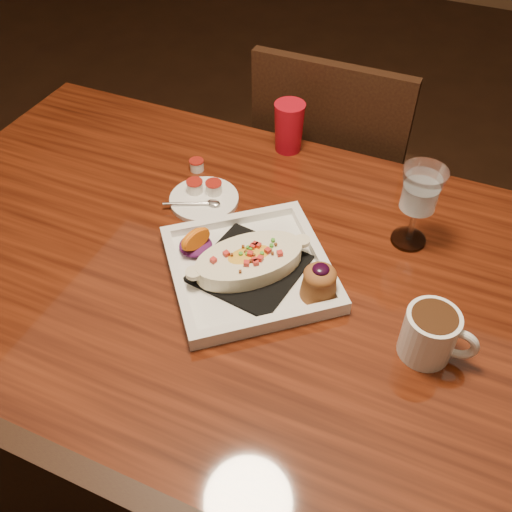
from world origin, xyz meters
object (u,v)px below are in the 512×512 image
at_px(chair_far, 333,181).
at_px(red_tumbler, 289,127).
at_px(goblet, 420,194).
at_px(table, 243,299).
at_px(coffee_mug, 431,333).
at_px(saucer, 203,197).
at_px(plate, 256,266).

xyz_separation_m(chair_far, red_tumbler, (-0.06, -0.23, 0.30)).
relative_size(goblet, red_tumbler, 1.45).
relative_size(chair_far, red_tumbler, 7.72).
height_order(table, red_tumbler, red_tumbler).
bearing_deg(coffee_mug, table, 171.32).
xyz_separation_m(table, coffee_mug, (0.36, -0.06, 0.15)).
relative_size(table, red_tumbler, 12.45).
xyz_separation_m(table, red_tumbler, (-0.06, 0.40, 0.16)).
height_order(coffee_mug, saucer, coffee_mug).
distance_m(plate, coffee_mug, 0.33).
bearing_deg(goblet, red_tumbler, 149.24).
distance_m(goblet, saucer, 0.45).
bearing_deg(saucer, coffee_mug, -21.07).
relative_size(coffee_mug, red_tumbler, 1.03).
height_order(chair_far, red_tumbler, chair_far).
distance_m(coffee_mug, goblet, 0.28).
relative_size(saucer, red_tumbler, 1.24).
height_order(table, saucer, saucer).
distance_m(table, coffee_mug, 0.40).
height_order(goblet, red_tumbler, goblet).
bearing_deg(red_tumbler, saucer, -110.81).
relative_size(plate, red_tumbler, 3.38).
bearing_deg(goblet, plate, -138.94).
distance_m(chair_far, goblet, 0.63).
bearing_deg(red_tumbler, coffee_mug, -46.96).
distance_m(chair_far, saucer, 0.57).
distance_m(saucer, red_tumbler, 0.28).
height_order(plate, red_tumbler, red_tumbler).
distance_m(table, chair_far, 0.65).
relative_size(plate, coffee_mug, 3.28).
bearing_deg(chair_far, plate, 93.00).
xyz_separation_m(plate, coffee_mug, (0.33, -0.04, 0.03)).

